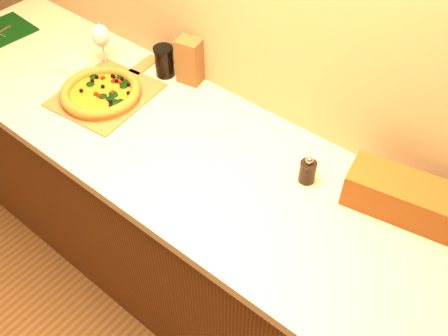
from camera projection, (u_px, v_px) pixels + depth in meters
cabinet at (216, 241)px, 2.02m from camera, size 2.80×0.65×0.86m
countertop at (214, 165)px, 1.69m from camera, size 2.84×0.68×0.04m
pizza_peel at (108, 93)px, 1.93m from camera, size 0.36×0.50×0.01m
pizza at (101, 92)px, 1.89m from camera, size 0.31×0.31×0.04m
bottle_cap at (73, 101)px, 1.89m from camera, size 0.03×0.03×0.01m
pepper_grinder at (308, 171)px, 1.59m from camera, size 0.05×0.05×0.10m
bread_bag at (418, 202)px, 1.48m from camera, size 0.45×0.22×0.12m
wine_glass at (101, 37)px, 1.97m from camera, size 0.07×0.07×0.18m
paper_bag at (190, 61)px, 1.92m from camera, size 0.10×0.09×0.18m
dark_jar at (164, 61)px, 1.97m from camera, size 0.08×0.08×0.13m
side_plate at (74, 64)px, 2.05m from camera, size 0.14×0.14×0.01m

